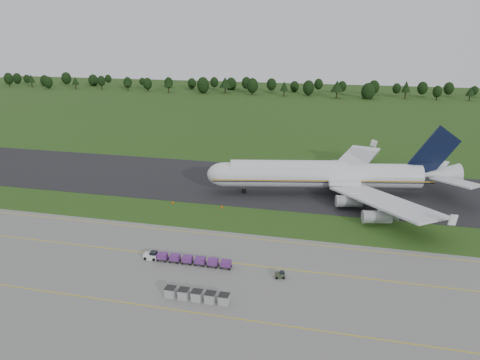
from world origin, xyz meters
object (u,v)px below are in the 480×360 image
(baggage_train, at_px, (186,259))
(uld_row, at_px, (197,296))
(utility_cart, at_px, (280,275))
(edge_markers, at_px, (197,205))
(aircraft, at_px, (326,175))

(baggage_train, xyz_separation_m, uld_row, (6.39, -12.08, 0.03))
(utility_cart, distance_m, edge_markers, 41.64)
(utility_cart, relative_size, uld_row, 0.18)
(baggage_train, xyz_separation_m, edge_markers, (-8.00, 30.48, -0.65))
(aircraft, distance_m, edge_markers, 36.93)
(uld_row, bearing_deg, utility_cart, 40.74)
(baggage_train, bearing_deg, uld_row, -62.10)
(uld_row, height_order, edge_markers, uld_row)
(uld_row, xyz_separation_m, edge_markers, (-14.39, 42.56, -0.68))
(aircraft, relative_size, uld_row, 6.20)
(aircraft, bearing_deg, edge_markers, -151.33)
(baggage_train, relative_size, utility_cart, 8.97)
(edge_markers, bearing_deg, aircraft, 28.67)
(aircraft, relative_size, utility_cart, 34.95)
(aircraft, bearing_deg, utility_cart, -95.87)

